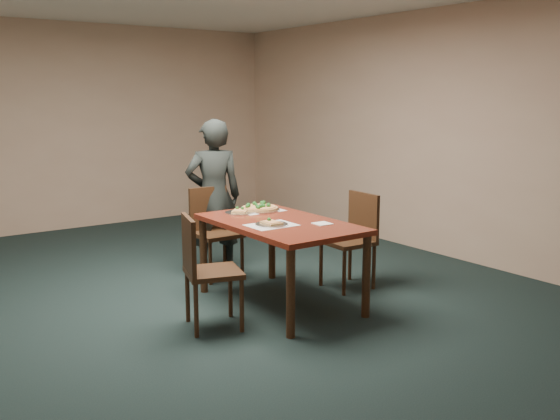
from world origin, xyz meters
TOP-DOWN VIEW (x-y plane):
  - ground at (0.00, 0.00)m, footprint 8.00×8.00m
  - room_shell at (0.00, 0.00)m, footprint 8.00×8.00m
  - dining_table at (0.46, -0.28)m, footprint 0.90×1.50m
  - chair_far at (0.42, 0.82)m, footprint 0.43×0.43m
  - chair_left at (-0.37, -0.41)m, footprint 0.52×0.52m
  - chair_right at (1.35, -0.27)m, footprint 0.44×0.44m
  - diner at (0.52, 0.99)m, footprint 0.68×0.55m
  - placemat_main at (0.60, 0.25)m, footprint 0.42×0.32m
  - placemat_near at (0.31, -0.38)m, footprint 0.40×0.30m
  - pizza_pan at (0.60, 0.25)m, footprint 0.38×0.38m
  - slice_plate_near at (0.31, -0.38)m, footprint 0.28×0.28m
  - slice_plate_far at (0.38, 0.25)m, footprint 0.28×0.28m
  - napkin at (0.69, -0.59)m, footprint 0.15×0.15m

SIDE VIEW (x-z plane):
  - ground at x=0.00m, z-range 0.00..0.00m
  - chair_far at x=0.42m, z-range 0.06..0.97m
  - chair_left at x=-0.37m, z-range 0.06..0.97m
  - chair_right at x=1.35m, z-range 0.06..0.97m
  - dining_table at x=0.46m, z-range 0.28..1.03m
  - placemat_main at x=0.60m, z-range 0.75..0.75m
  - placemat_near at x=0.31m, z-range 0.75..0.75m
  - napkin at x=0.69m, z-range 0.75..0.76m
  - slice_plate_far at x=0.38m, z-range 0.73..0.79m
  - slice_plate_near at x=0.31m, z-range 0.73..0.79m
  - pizza_pan at x=0.60m, z-range 0.74..0.81m
  - diner at x=0.52m, z-range 0.00..1.60m
  - room_shell at x=0.00m, z-range -2.26..5.74m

